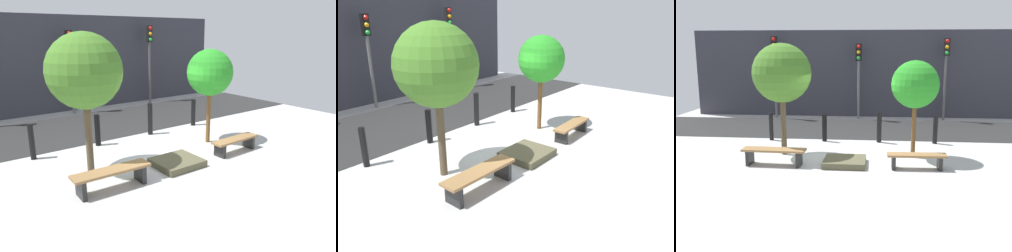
# 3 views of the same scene
# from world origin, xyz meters

# --- Properties ---
(ground_plane) EXTENTS (18.00, 18.00, 0.00)m
(ground_plane) POSITION_xyz_m (0.00, 0.00, 0.00)
(ground_plane) COLOR #B2B2B2
(road_strip) EXTENTS (18.00, 3.97, 0.01)m
(road_strip) POSITION_xyz_m (0.00, 4.30, 0.01)
(road_strip) COLOR #272727
(road_strip) RESTS_ON ground
(building_facade) EXTENTS (16.20, 0.50, 4.14)m
(building_facade) POSITION_xyz_m (0.00, 7.44, 2.07)
(building_facade) COLOR #33333D
(building_facade) RESTS_ON ground
(bench_left) EXTENTS (1.81, 0.50, 0.48)m
(bench_left) POSITION_xyz_m (-2.00, -0.88, 0.34)
(bench_left) COLOR black
(bench_left) RESTS_ON ground
(bench_right) EXTENTS (1.63, 0.43, 0.42)m
(bench_right) POSITION_xyz_m (2.00, -0.88, 0.30)
(bench_right) COLOR black
(bench_right) RESTS_ON ground
(planter_bed) EXTENTS (1.19, 1.07, 0.18)m
(planter_bed) POSITION_xyz_m (0.00, -0.68, 0.09)
(planter_bed) COLOR brown
(planter_bed) RESTS_ON ground
(tree_behind_left_bench) EXTENTS (1.79, 1.79, 3.43)m
(tree_behind_left_bench) POSITION_xyz_m (-2.00, 0.28, 2.52)
(tree_behind_left_bench) COLOR brown
(tree_behind_left_bench) RESTS_ON ground
(tree_behind_right_bench) EXTENTS (1.41, 1.41, 2.93)m
(tree_behind_right_bench) POSITION_xyz_m (2.00, 0.28, 2.21)
(tree_behind_right_bench) COLOR brown
(tree_behind_right_bench) RESTS_ON ground
(bollard_far_left) EXTENTS (0.15, 0.15, 1.00)m
(bollard_far_left) POSITION_xyz_m (-2.92, 2.06, 0.50)
(bollard_far_left) COLOR black
(bollard_far_left) RESTS_ON ground
(bollard_left) EXTENTS (0.17, 0.17, 0.98)m
(bollard_left) POSITION_xyz_m (-0.97, 2.06, 0.49)
(bollard_left) COLOR black
(bollard_left) RESTS_ON ground
(bollard_center) EXTENTS (0.17, 0.17, 1.09)m
(bollard_center) POSITION_xyz_m (0.97, 2.06, 0.55)
(bollard_center) COLOR black
(bollard_center) RESTS_ON ground
(bollard_right) EXTENTS (0.16, 0.16, 1.00)m
(bollard_right) POSITION_xyz_m (2.92, 2.06, 0.50)
(bollard_right) COLOR black
(bollard_right) RESTS_ON ground
(traffic_light_mid_west) EXTENTS (0.28, 0.27, 3.50)m
(traffic_light_mid_west) POSITION_xyz_m (0.00, 6.56, 2.42)
(traffic_light_mid_west) COLOR slate
(traffic_light_mid_west) RESTS_ON ground
(traffic_light_mid_east) EXTENTS (0.28, 0.27, 3.73)m
(traffic_light_mid_east) POSITION_xyz_m (3.96, 6.56, 2.57)
(traffic_light_mid_east) COLOR #515151
(traffic_light_mid_east) RESTS_ON ground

